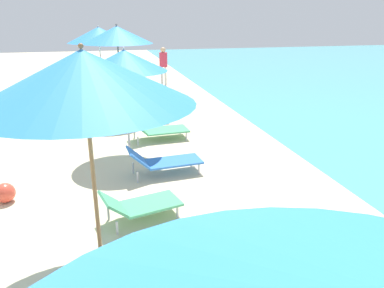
{
  "coord_description": "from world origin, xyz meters",
  "views": [
    {
      "loc": [
        -0.04,
        3.6,
        3.13
      ],
      "look_at": [
        1.42,
        9.58,
        0.97
      ],
      "focal_mm": 34.34,
      "sensor_mm": 36.0,
      "label": 1
    }
  ],
  "objects": [
    {
      "name": "lounger_third_shoreside",
      "position": [
        0.39,
        8.87,
        0.28
      ],
      "size": [
        1.35,
        0.86,
        0.54
      ],
      "rotation": [
        0.0,
        0.0,
        0.25
      ],
      "color": "#4CA572",
      "rests_on": "ground"
    },
    {
      "name": "cooler_box",
      "position": [
        0.71,
        22.92,
        0.18
      ],
      "size": [
        0.49,
        0.59,
        0.36
      ],
      "color": "red",
      "rests_on": "ground"
    },
    {
      "name": "lounger_farthest_inland",
      "position": [
        1.0,
        17.96,
        0.32
      ],
      "size": [
        1.27,
        0.76,
        0.62
      ],
      "rotation": [
        0.0,
        0.0,
        0.15
      ],
      "color": "#4CA572",
      "rests_on": "ground"
    },
    {
      "name": "umbrella_fourth",
      "position": [
        0.45,
        11.85,
        2.21
      ],
      "size": [
        1.89,
        1.89,
        2.5
      ],
      "color": "silver",
      "rests_on": "ground"
    },
    {
      "name": "lounger_fourth_shoreside",
      "position": [
        1.29,
        12.87,
        0.29
      ],
      "size": [
        1.56,
        0.79,
        0.61
      ],
      "rotation": [
        0.0,
        0.0,
        0.07
      ],
      "color": "#4CA572",
      "rests_on": "ground"
    },
    {
      "name": "umbrella_fifth",
      "position": [
        0.5,
        15.52,
        2.58
      ],
      "size": [
        2.19,
        2.19,
        2.9
      ],
      "color": "#4C4C51",
      "rests_on": "ground"
    },
    {
      "name": "lounger_fifth_shoreside",
      "position": [
        1.59,
        16.6,
        0.28
      ],
      "size": [
        1.68,
        0.82,
        0.55
      ],
      "rotation": [
        0.0,
        0.0,
        0.12
      ],
      "color": "#4CA572",
      "rests_on": "ground"
    },
    {
      "name": "lounger_fourth_inland",
      "position": [
        1.05,
        10.57,
        0.31
      ],
      "size": [
        1.56,
        0.72,
        0.63
      ],
      "rotation": [
        0.0,
        0.0,
        0.09
      ],
      "color": "blue",
      "rests_on": "ground"
    },
    {
      "name": "lounger_fifth_inland",
      "position": [
        1.09,
        14.51,
        0.3
      ],
      "size": [
        1.56,
        0.96,
        0.6
      ],
      "rotation": [
        0.0,
        0.0,
        0.19
      ],
      "color": "#4CA572",
      "rests_on": "ground"
    },
    {
      "name": "beach_ball",
      "position": [
        -1.87,
        10.04,
        0.18
      ],
      "size": [
        0.35,
        0.35,
        0.35
      ],
      "primitive_type": "sphere",
      "color": "#E54C38",
      "rests_on": "ground"
    },
    {
      "name": "lounger_farthest_shoreside",
      "position": [
        0.9,
        20.12,
        0.29
      ],
      "size": [
        1.41,
        0.78,
        0.55
      ],
      "rotation": [
        0.0,
        0.0,
        0.08
      ],
      "color": "#4CA572",
      "rests_on": "ground"
    },
    {
      "name": "person_walking_mid",
      "position": [
        2.78,
        20.78,
        1.08
      ],
      "size": [
        0.39,
        0.26,
        1.77
      ],
      "rotation": [
        0.0,
        0.0,
        4.58
      ],
      "color": "silver",
      "rests_on": "ground"
    },
    {
      "name": "umbrella_third",
      "position": [
        -0.23,
        7.72,
        2.5
      ],
      "size": [
        2.44,
        2.44,
        2.86
      ],
      "color": "olive",
      "rests_on": "ground"
    },
    {
      "name": "umbrella_farthest",
      "position": [
        -0.04,
        19.08,
        2.42
      ],
      "size": [
        2.45,
        2.45,
        2.78
      ],
      "color": "silver",
      "rests_on": "ground"
    }
  ]
}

